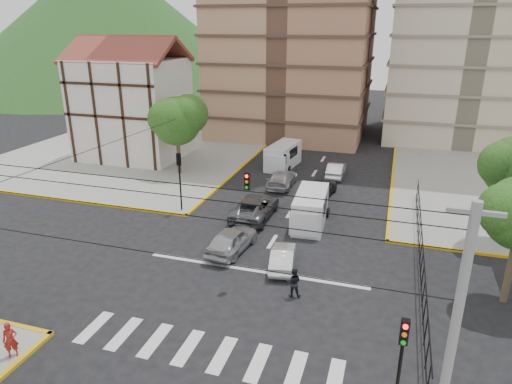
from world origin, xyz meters
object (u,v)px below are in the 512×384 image
at_px(van_left_lane, 282,157).
at_px(traffic_light_nw, 179,172).
at_px(traffic_light_se, 401,357).
at_px(car_silver_front_left, 232,240).
at_px(car_white_front_right, 283,257).
at_px(pedestrian_sw_corner, 10,340).
at_px(van_right_lane, 310,211).
at_px(pedestrian_crosswalk, 294,282).

bearing_deg(van_left_lane, traffic_light_nw, -101.48).
xyz_separation_m(traffic_light_se, car_silver_front_left, (-9.86, 10.81, -2.34)).
height_order(traffic_light_se, van_left_lane, traffic_light_se).
bearing_deg(van_left_lane, car_silver_front_left, -78.37).
distance_m(car_white_front_right, pedestrian_sw_corner, 14.06).
relative_size(traffic_light_se, van_left_lane, 0.82).
relative_size(traffic_light_nw, van_left_lane, 0.82).
distance_m(van_right_lane, pedestrian_sw_corner, 19.39).
bearing_deg(van_right_lane, traffic_light_nw, 178.78).
bearing_deg(car_white_front_right, traffic_light_nw, -41.24).
relative_size(van_right_lane, car_white_front_right, 1.40).
bearing_deg(car_white_front_right, pedestrian_sw_corner, 41.28).
bearing_deg(traffic_light_se, pedestrian_sw_corner, -176.25).
distance_m(van_right_lane, car_white_front_right, 6.18).
bearing_deg(van_right_lane, car_white_front_right, -97.22).
height_order(traffic_light_nw, car_silver_front_left, traffic_light_nw).
bearing_deg(car_silver_front_left, pedestrian_crosswalk, 148.66).
height_order(traffic_light_se, pedestrian_crosswalk, traffic_light_se).
relative_size(van_left_lane, car_white_front_right, 1.44).
relative_size(traffic_light_nw, pedestrian_crosswalk, 2.72).
relative_size(car_silver_front_left, pedestrian_sw_corner, 2.83).
bearing_deg(traffic_light_se, pedestrian_crosswalk, 125.87).
xyz_separation_m(traffic_light_nw, van_left_lane, (4.48, 12.96, -1.99)).
height_order(car_silver_front_left, pedestrian_crosswalk, pedestrian_crosswalk).
relative_size(car_white_front_right, pedestrian_sw_corner, 2.32).
bearing_deg(pedestrian_sw_corner, car_silver_front_left, 26.81).
distance_m(van_right_lane, car_silver_front_left, 6.49).
bearing_deg(pedestrian_crosswalk, car_silver_front_left, -46.53).
bearing_deg(traffic_light_nw, car_silver_front_left, -39.88).
distance_m(car_silver_front_left, car_white_front_right, 3.61).
xyz_separation_m(traffic_light_nw, car_white_front_right, (9.22, -5.74, -2.50)).
distance_m(car_silver_front_left, pedestrian_crosswalk, 6.05).
height_order(traffic_light_se, van_right_lane, traffic_light_se).
xyz_separation_m(van_right_lane, car_white_front_right, (-0.38, -6.15, -0.51)).
height_order(traffic_light_nw, car_white_front_right, traffic_light_nw).
xyz_separation_m(traffic_light_nw, van_right_lane, (9.60, 0.42, -1.99)).
relative_size(car_silver_front_left, pedestrian_crosswalk, 2.80).
distance_m(car_white_front_right, pedestrian_crosswalk, 3.08).
distance_m(traffic_light_se, pedestrian_sw_corner, 15.48).
relative_size(traffic_light_se, pedestrian_crosswalk, 2.72).
distance_m(traffic_light_se, van_right_lane, 17.22).
relative_size(car_silver_front_left, car_white_front_right, 1.22).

